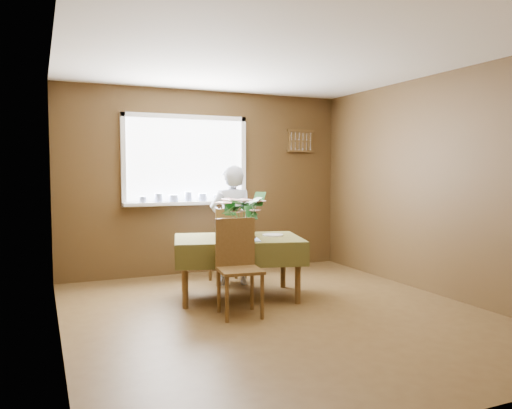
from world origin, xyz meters
name	(u,v)px	position (x,y,z in m)	size (l,w,h in m)	color
floor	(278,314)	(0.00, 0.00, 0.00)	(4.50, 4.50, 0.00)	#4C351A
ceiling	(279,56)	(0.00, 0.00, 2.50)	(4.50, 4.50, 0.00)	white
wall_back	(207,182)	(0.00, 2.25, 1.25)	(4.00, 4.00, 0.00)	brown
wall_front	(457,201)	(0.00, -2.25, 1.25)	(4.00, 4.00, 0.00)	brown
wall_left	(57,191)	(-2.00, 0.00, 1.25)	(4.50, 4.50, 0.00)	brown
wall_right	(437,185)	(2.00, 0.00, 1.25)	(4.50, 4.50, 0.00)	brown
window_assembly	(187,176)	(-0.30, 2.19, 1.34)	(1.72, 0.20, 1.22)	white
spoon_rack	(301,141)	(1.45, 2.22, 1.85)	(0.44, 0.05, 0.33)	brown
dining_table	(238,244)	(-0.12, 0.77, 0.59)	(1.58, 1.26, 0.68)	brown
chair_far	(229,242)	(0.02, 1.43, 0.52)	(0.43, 0.43, 0.95)	brown
chair_near	(238,262)	(-0.36, 0.19, 0.51)	(0.45, 0.45, 0.94)	brown
seated_woman	(232,225)	(0.04, 1.39, 0.74)	(0.54, 0.35, 1.48)	white
flower_bouquet	(243,213)	(-0.11, 0.63, 0.96)	(0.51, 0.51, 0.44)	white
side_plate	(273,235)	(0.30, 0.75, 0.68)	(0.24, 0.24, 0.01)	white
table_knife	(255,238)	(0.00, 0.59, 0.68)	(0.02, 0.22, 0.00)	silver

